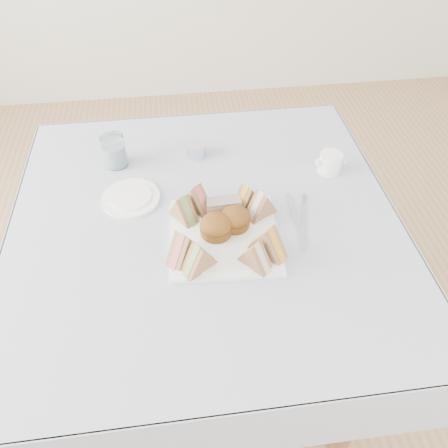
{
  "coord_description": "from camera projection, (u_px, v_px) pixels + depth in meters",
  "views": [
    {
      "loc": [
        -0.05,
        -0.81,
        1.56
      ],
      "look_at": [
        0.04,
        -0.07,
        0.8
      ],
      "focal_mm": 35.0,
      "sensor_mm": 36.0,
      "label": 1
    }
  ],
  "objects": [
    {
      "name": "table",
      "position": [
        209.0,
        300.0,
        1.42
      ],
      "size": [
        0.9,
        0.9,
        0.74
      ],
      "primitive_type": "cube",
      "color": "brown",
      "rests_on": "floor"
    },
    {
      "name": "side_plate",
      "position": [
        131.0,
        198.0,
        1.2
      ],
      "size": [
        0.19,
        0.19,
        0.01
      ],
      "primitive_type": "cylinder",
      "rotation": [
        0.0,
        0.0,
        0.23
      ],
      "color": "white",
      "rests_on": "tablecloth"
    },
    {
      "name": "sandwich_br_b",
      "position": [
        246.0,
        196.0,
        1.14
      ],
      "size": [
        0.09,
        0.08,
        0.07
      ],
      "primitive_type": null,
      "rotation": [
        0.0,
        0.0,
        -2.47
      ],
      "color": "#9A7157",
      "rests_on": "serving_plate"
    },
    {
      "name": "sandwich_bl_b",
      "position": [
        196.0,
        198.0,
        1.13
      ],
      "size": [
        0.09,
        0.09,
        0.08
      ],
      "primitive_type": null,
      "rotation": [
        0.0,
        0.0,
        2.34
      ],
      "color": "#9A7157",
      "rests_on": "serving_plate"
    },
    {
      "name": "water_glass",
      "position": [
        114.0,
        151.0,
        1.27
      ],
      "size": [
        0.07,
        0.07,
        0.1
      ],
      "primitive_type": "cylinder",
      "rotation": [
        0.0,
        0.0,
        0.02
      ],
      "color": "white",
      "rests_on": "tablecloth"
    },
    {
      "name": "sandwich_fr_a",
      "position": [
        268.0,
        241.0,
        1.02
      ],
      "size": [
        0.1,
        0.1,
        0.08
      ],
      "primitive_type": null,
      "rotation": [
        0.0,
        0.0,
        -0.81
      ],
      "color": "#9A7157",
      "rests_on": "serving_plate"
    },
    {
      "name": "scone_left",
      "position": [
        216.0,
        226.0,
        1.07
      ],
      "size": [
        0.08,
        0.08,
        0.05
      ],
      "primitive_type": "cylinder",
      "rotation": [
        0.0,
        0.0,
        0.0
      ],
      "color": "brown",
      "rests_on": "serving_plate"
    },
    {
      "name": "serving_plate",
      "position": [
        224.0,
        236.0,
        1.1
      ],
      "size": [
        0.29,
        0.29,
        0.01
      ],
      "primitive_type": "cube",
      "rotation": [
        0.0,
        0.0,
        -0.06
      ],
      "color": "white",
      "rests_on": "tablecloth"
    },
    {
      "name": "sandwich_br_a",
      "position": [
        261.0,
        204.0,
        1.11
      ],
      "size": [
        0.1,
        0.08,
        0.08
      ],
      "primitive_type": null,
      "rotation": [
        0.0,
        0.0,
        -2.58
      ],
      "color": "#9A7157",
      "rests_on": "serving_plate"
    },
    {
      "name": "fork",
      "position": [
        304.0,
        226.0,
        1.13
      ],
      "size": [
        0.06,
        0.18,
        0.0
      ],
      "primitive_type": "cube",
      "rotation": [
        0.0,
        0.0,
        -0.26
      ],
      "color": "silver",
      "rests_on": "tablecloth"
    },
    {
      "name": "sandwich_fl_b",
      "position": [
        199.0,
        257.0,
        0.99
      ],
      "size": [
        0.09,
        0.08,
        0.08
      ],
      "primitive_type": null,
      "rotation": [
        0.0,
        0.0,
        0.58
      ],
      "color": "#9A7157",
      "rests_on": "serving_plate"
    },
    {
      "name": "knife",
      "position": [
        296.0,
        218.0,
        1.15
      ],
      "size": [
        0.02,
        0.19,
        0.0
      ],
      "primitive_type": "cube",
      "rotation": [
        0.0,
        0.0,
        0.0
      ],
      "color": "silver",
      "rests_on": "tablecloth"
    },
    {
      "name": "sandwich_fl_a",
      "position": [
        183.0,
        245.0,
        1.01
      ],
      "size": [
        0.09,
        0.1,
        0.08
      ],
      "primitive_type": null,
      "rotation": [
        0.0,
        0.0,
        0.79
      ],
      "color": "#9A7157",
      "rests_on": "serving_plate"
    },
    {
      "name": "tea_strainer",
      "position": [
        196.0,
        150.0,
        1.33
      ],
      "size": [
        0.09,
        0.09,
        0.04
      ],
      "primitive_type": "cylinder",
      "rotation": [
        0.0,
        0.0,
        -0.28
      ],
      "color": "silver",
      "rests_on": "tablecloth"
    },
    {
      "name": "scone_right",
      "position": [
        235.0,
        219.0,
        1.1
      ],
      "size": [
        0.1,
        0.1,
        0.05
      ],
      "primitive_type": "cylinder",
      "rotation": [
        0.0,
        0.0,
        0.31
      ],
      "color": "brown",
      "rests_on": "serving_plate"
    },
    {
      "name": "sandwich_bl_a",
      "position": [
        183.0,
        208.0,
        1.11
      ],
      "size": [
        0.08,
        0.09,
        0.08
      ],
      "primitive_type": null,
      "rotation": [
        0.0,
        0.0,
        2.17
      ],
      "color": "#9A7157",
      "rests_on": "serving_plate"
    },
    {
      "name": "pastry_slice",
      "position": [
        224.0,
        206.0,
        1.13
      ],
      "size": [
        0.09,
        0.04,
        0.04
      ],
      "primitive_type": "cube",
      "rotation": [
        0.0,
        0.0,
        0.05
      ],
      "color": "beige",
      "rests_on": "serving_plate"
    },
    {
      "name": "creamer_jug",
      "position": [
        330.0,
        163.0,
        1.27
      ],
      "size": [
        0.08,
        0.08,
        0.06
      ],
      "primitive_type": "cylinder",
      "rotation": [
        0.0,
        0.0,
        0.24
      ],
      "color": "white",
      "rests_on": "tablecloth"
    },
    {
      "name": "sandwich_fr_b",
      "position": [
        255.0,
        254.0,
        1.0
      ],
      "size": [
        0.08,
        0.09,
        0.07
      ],
      "primitive_type": null,
      "rotation": [
        0.0,
        0.0,
        -0.85
      ],
      "color": "#9A7157",
      "rests_on": "serving_plate"
    },
    {
      "name": "tablecloth",
      "position": [
        205.0,
        219.0,
        1.15
      ],
      "size": [
        1.02,
        1.02,
        0.01
      ],
      "primitive_type": "cube",
      "color": "silver",
      "rests_on": "table"
    },
    {
      "name": "floor",
      "position": [
        211.0,
        355.0,
        1.68
      ],
      "size": [
        4.0,
        4.0,
        0.0
      ],
      "primitive_type": "plane",
      "color": "#9E7751",
      "rests_on": "ground"
    }
  ]
}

